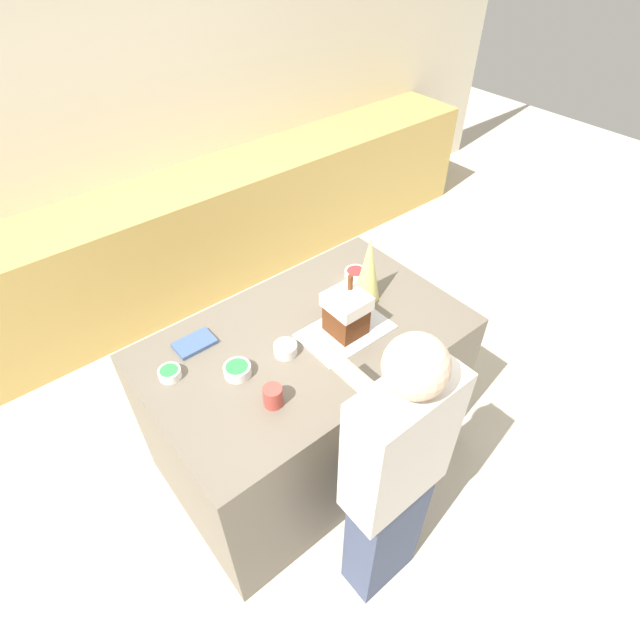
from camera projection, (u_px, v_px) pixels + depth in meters
The scene contains 14 objects.
ground_plane at pixel (309, 446), 3.00m from camera, with size 12.00×12.00×0.00m, color beige.
wall_back at pixel (108, 124), 3.33m from camera, with size 8.00×0.05×2.60m.
back_cabinet_block at pixel (158, 251), 3.72m from camera, with size 6.00×0.60×0.90m.
kitchen_island at pixel (308, 398), 2.69m from camera, with size 1.55×0.96×0.93m.
baking_tray at pixel (345, 331), 2.40m from camera, with size 0.43×0.28×0.01m.
gingerbread_house at pixel (346, 313), 2.32m from camera, with size 0.17×0.19×0.29m.
decorative_tree at pixel (369, 268), 2.47m from camera, with size 0.13×0.13×0.37m.
candy_bowl_center_rear at pixel (285, 349), 2.28m from camera, with size 0.11×0.11×0.05m.
candy_bowl_far_right at pixel (170, 373), 2.18m from camera, with size 0.10×0.10×0.04m.
candy_bowl_near_tray_right at pixel (237, 370), 2.18m from camera, with size 0.12×0.12×0.05m.
candy_bowl_front_corner at pixel (356, 273), 2.70m from camera, with size 0.12×0.12×0.04m.
cookbook at pixel (195, 343), 2.33m from camera, with size 0.18×0.12×0.02m.
mug at pixel (273, 396), 2.05m from camera, with size 0.08×0.08×0.10m.
person at pixel (393, 481), 1.94m from camera, with size 0.42×0.52×1.60m.
Camera 1 is at (-1.02, -1.35, 2.60)m, focal length 28.00 mm.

